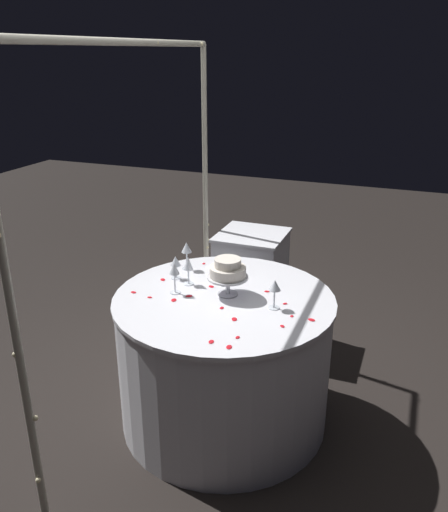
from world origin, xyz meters
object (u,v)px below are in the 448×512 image
object	(u,v)px
side_table	(251,286)
wine_glass_3	(176,262)
cake_knife	(216,274)
decorative_arch	(134,185)
tiered_cake	(228,271)
wine_glass_4	(188,265)
wine_glass_1	(174,271)
wine_glass_0	(275,287)
wine_glass_2	(186,249)
main_table	(224,359)

from	to	relation	value
side_table	wine_glass_3	distance (m)	0.97
wine_glass_3	cake_knife	xyz separation A→B (m)	(0.12, -0.20, -0.10)
decorative_arch	tiered_cake	distance (m)	0.67
tiered_cake	wine_glass_4	bearing A→B (deg)	78.98
side_table	wine_glass_3	size ratio (longest dim) A/B	5.87
wine_glass_4	tiered_cake	bearing A→B (deg)	-101.02
wine_glass_1	side_table	bearing A→B (deg)	-6.10
decorative_arch	tiered_cake	xyz separation A→B (m)	(0.04, -0.52, -0.43)
wine_glass_3	cake_knife	distance (m)	0.25
wine_glass_0	wine_glass_1	xyz separation A→B (m)	(-0.02, 0.55, 0.01)
cake_knife	wine_glass_2	bearing A→B (deg)	83.17
wine_glass_3	wine_glass_4	world-z (taller)	wine_glass_4
wine_glass_2	wine_glass_4	bearing A→B (deg)	-152.77
main_table	wine_glass_0	world-z (taller)	wine_glass_0
main_table	wine_glass_4	bearing A→B (deg)	70.74
main_table	tiered_cake	size ratio (longest dim) A/B	5.43
decorative_arch	cake_knife	distance (m)	0.72
wine_glass_1	wine_glass_4	bearing A→B (deg)	-8.93
main_table	wine_glass_0	xyz separation A→B (m)	(-0.03, -0.28, 0.51)
side_table	wine_glass_1	size ratio (longest dim) A/B	4.62
wine_glass_1	wine_glass_3	bearing A→B (deg)	24.41
side_table	cake_knife	size ratio (longest dim) A/B	3.23
wine_glass_1	wine_glass_2	distance (m)	0.34
wine_glass_3	cake_knife	world-z (taller)	wine_glass_3
wine_glass_0	cake_knife	size ratio (longest dim) A/B	0.63
side_table	wine_glass_4	size ratio (longest dim) A/B	4.90
side_table	wine_glass_3	bearing A→B (deg)	167.16
tiered_cake	wine_glass_1	bearing A→B (deg)	106.51
main_table	wine_glass_1	xyz separation A→B (m)	(-0.04, 0.27, 0.52)
wine_glass_3	cake_knife	size ratio (longest dim) A/B	0.55
tiered_cake	wine_glass_0	distance (m)	0.28
wine_glass_1	wine_glass_2	size ratio (longest dim) A/B	1.03
tiered_cake	main_table	bearing A→B (deg)	169.02
main_table	side_table	bearing A→B (deg)	9.41
tiered_cake	wine_glass_4	distance (m)	0.26
wine_glass_2	wine_glass_4	distance (m)	0.22
wine_glass_2	main_table	bearing A→B (deg)	-129.08
tiered_cake	decorative_arch	bearing A→B (deg)	94.18
decorative_arch	tiered_cake	world-z (taller)	decorative_arch
wine_glass_0	wine_glass_2	bearing A→B (deg)	64.01
wine_glass_0	cake_knife	xyz separation A→B (m)	(0.28, 0.43, -0.12)
side_table	wine_glass_1	bearing A→B (deg)	173.90
wine_glass_0	wine_glass_4	size ratio (longest dim) A/B	0.96
wine_glass_0	wine_glass_3	xyz separation A→B (m)	(0.16, 0.63, -0.02)
wine_glass_4	wine_glass_3	bearing A→B (deg)	64.67
side_table	wine_glass_4	xyz separation A→B (m)	(-0.88, 0.09, 0.49)
main_table	tiered_cake	world-z (taller)	tiered_cake
decorative_arch	wine_glass_1	bearing A→B (deg)	-100.12
cake_knife	main_table	bearing A→B (deg)	-150.15
tiered_cake	wine_glass_3	size ratio (longest dim) A/B	1.60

